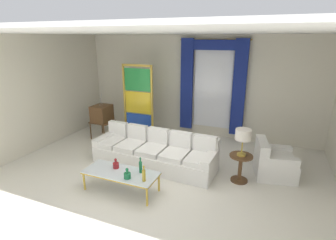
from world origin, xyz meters
TOP-DOWN VIEW (x-y plane):
  - ground_plane at (0.00, 0.00)m, footprint 16.00×16.00m
  - wall_rear at (0.00, 3.06)m, footprint 8.00×0.12m
  - wall_left at (-3.66, 0.60)m, footprint 0.12×7.00m
  - ceiling_slab at (0.00, 0.80)m, footprint 8.00×7.60m
  - curtained_window at (0.48, 2.89)m, footprint 2.00×0.17m
  - couch_white_long at (-0.28, 0.60)m, footprint 2.95×1.04m
  - coffee_table at (-0.43, -0.69)m, footprint 1.48×0.60m
  - bottle_blue_decanter at (-0.61, -0.59)m, footprint 0.12×0.12m
  - bottle_crystal_tall at (-0.19, -0.85)m, footprint 0.13×0.13m
  - bottle_amber_squat at (0.14, -0.81)m, footprint 0.06×0.06m
  - bottle_ruby_flask at (-0.06, -0.56)m, footprint 0.06×0.06m
  - vintage_tv at (-2.52, 1.60)m, footprint 0.62×0.60m
  - armchair_white at (2.31, 1.09)m, footprint 0.96×0.95m
  - stained_glass_divider at (-1.47, 1.97)m, footprint 0.95×0.05m
  - peacock_figurine at (-1.02, 1.56)m, footprint 0.44×0.60m
  - round_side_table at (1.69, 0.57)m, footprint 0.48×0.48m
  - table_lamp_brass at (1.69, 0.57)m, footprint 0.32×0.32m

SIDE VIEW (x-z plane):
  - ground_plane at x=0.00m, z-range 0.00..0.00m
  - peacock_figurine at x=-1.02m, z-range -0.03..0.47m
  - armchair_white at x=2.31m, z-range -0.11..0.69m
  - couch_white_long at x=-0.28m, z-range -0.12..0.74m
  - round_side_table at x=1.69m, z-range 0.06..0.65m
  - coffee_table at x=-0.43m, z-range 0.17..0.58m
  - bottle_crystal_tall at x=-0.19m, z-range 0.37..0.59m
  - bottle_blue_decanter at x=-0.61m, z-range 0.37..0.59m
  - bottle_amber_squat at x=0.14m, z-range 0.38..0.69m
  - bottle_ruby_flask at x=-0.06m, z-range 0.38..0.70m
  - vintage_tv at x=-2.52m, z-range 0.06..1.40m
  - table_lamp_brass at x=1.69m, z-range 0.74..1.31m
  - stained_glass_divider at x=-1.47m, z-range -0.04..2.16m
  - wall_rear at x=0.00m, z-range 0.00..3.00m
  - wall_left at x=-3.66m, z-range 0.00..3.00m
  - curtained_window at x=0.48m, z-range 0.39..3.09m
  - ceiling_slab at x=0.00m, z-range 3.00..3.04m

